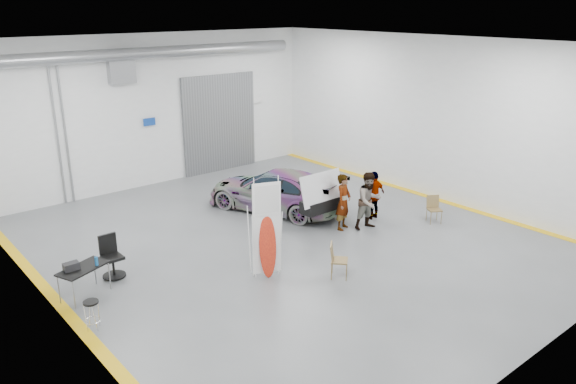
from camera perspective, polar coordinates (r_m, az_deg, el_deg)
ground at (r=17.67m, az=-0.10°, el=-4.93°), size 16.00×16.00×0.00m
room_shell at (r=18.34m, az=-4.03°, el=9.22°), size 14.02×16.18×6.01m
sedan_car at (r=19.99m, az=-1.32°, el=0.17°), size 3.72×5.45×1.46m
person_a at (r=18.32m, az=5.65°, el=-1.00°), size 0.80×0.67×1.87m
person_b at (r=18.45m, az=8.25°, el=-0.88°), size 1.05×0.88×1.92m
person_c at (r=19.39m, az=8.73°, el=-0.30°), size 0.98×0.42×1.69m
surfboard_display at (r=15.03m, az=-1.84°, el=-4.55°), size 0.76×0.42×2.83m
folding_chair_near at (r=15.36m, az=5.20°, el=-7.57°), size 0.64×0.72×0.97m
folding_chair_far at (r=19.60m, az=14.58°, el=-2.23°), size 0.59×0.64×0.91m
shop_stool at (r=13.75m, az=-19.26°, el=-11.73°), size 0.36×0.36×0.71m
work_table at (r=15.03m, az=-20.37°, el=-7.27°), size 1.41×1.05×1.03m
office_chair at (r=15.98m, az=-17.49°, el=-6.50°), size 0.62×0.62×1.16m
trunk_lid at (r=18.12m, az=3.16°, el=0.67°), size 1.71×1.04×0.04m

